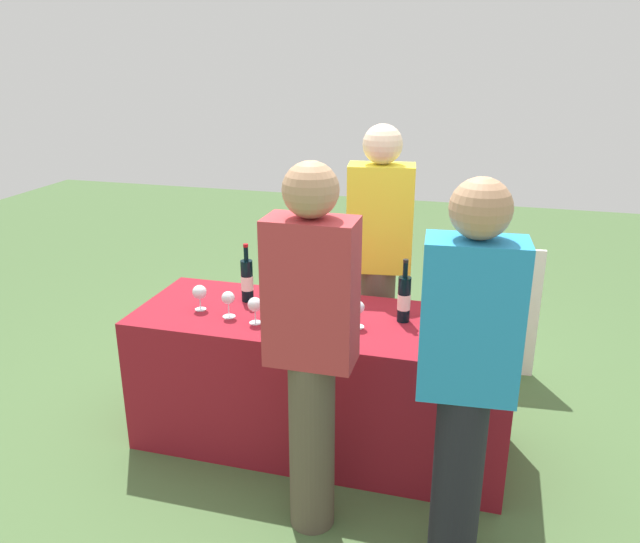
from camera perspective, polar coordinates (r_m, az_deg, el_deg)
name	(u,v)px	position (r m, az deg, el deg)	size (l,w,h in m)	color
ground_plane	(320,439)	(3.62, 0.00, -14.94)	(12.00, 12.00, 0.00)	#476638
tasting_table	(320,380)	(3.42, 0.00, -9.83)	(1.95, 0.71, 0.74)	maroon
wine_bottle_0	(247,280)	(3.45, -6.62, -0.78)	(0.07, 0.07, 0.33)	black
wine_bottle_1	(272,279)	(3.47, -4.38, -0.71)	(0.07, 0.07, 0.32)	black
wine_bottle_2	(290,285)	(3.38, -2.69, -1.20)	(0.08, 0.08, 0.32)	black
wine_bottle_3	(404,299)	(3.19, 7.62, -2.45)	(0.07, 0.07, 0.33)	black
wine_bottle_4	(432,300)	(3.24, 10.15, -2.53)	(0.07, 0.07, 0.31)	black
wine_bottle_5	(450,302)	(3.20, 11.71, -2.70)	(0.08, 0.08, 0.32)	black
wine_glass_0	(200,293)	(3.37, -10.85, -1.90)	(0.08, 0.08, 0.14)	silver
wine_glass_1	(228,299)	(3.26, -8.32, -2.48)	(0.07, 0.07, 0.14)	silver
wine_glass_2	(255,306)	(3.17, -5.91, -3.08)	(0.07, 0.07, 0.14)	silver
wine_glass_3	(358,309)	(3.11, 3.46, -3.38)	(0.07, 0.07, 0.14)	silver
wine_glass_4	(447,317)	(3.06, 11.43, -4.02)	(0.06, 0.06, 0.14)	silver
server_pouring	(379,254)	(3.69, 5.37, 1.55)	(0.40, 0.25, 1.66)	brown
guest_0	(311,341)	(2.61, -0.79, -6.31)	(0.37, 0.22, 1.65)	brown
guest_1	(467,371)	(2.46, 13.13, -8.80)	(0.38, 0.23, 1.64)	black
menu_board	(493,312)	(4.25, 15.39, -3.52)	(0.57, 0.03, 0.87)	white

